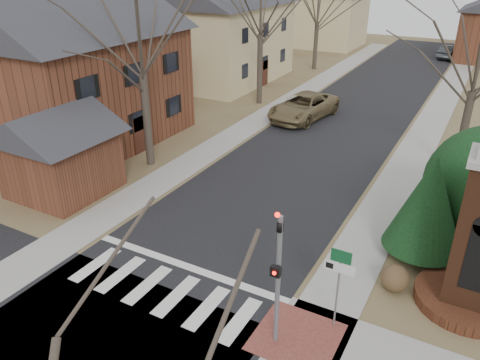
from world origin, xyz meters
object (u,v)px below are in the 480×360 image
Objects in this scene: brick_gate_monument at (479,248)px; sign_post at (339,274)px; traffic_signal_pole at (278,269)px; pickup_truck at (304,107)px; distant_car at (449,52)px.

sign_post is at bearing -138.58° from brick_gate_monument.
traffic_signal_pole is at bearing -136.76° from brick_gate_monument.
sign_post is 0.46× the size of pickup_truck.
pickup_truck is (-11.69, 15.13, -1.33)m from brick_gate_monument.
pickup_truck reaches higher than distant_car.
pickup_truck is at bearing 86.42° from distant_car.
brick_gate_monument is (4.70, 4.42, -0.42)m from traffic_signal_pole.
pickup_truck is (-8.28, 18.14, -1.11)m from sign_post.
sign_post is 19.97m from pickup_truck.
traffic_signal_pole is at bearing -61.72° from pickup_truck.
sign_post is 0.42× the size of brick_gate_monument.
traffic_signal_pole is 6.47m from brick_gate_monument.
pickup_truck is (-6.99, 19.55, -1.75)m from traffic_signal_pole.
distant_car is at bearing 92.80° from sign_post.
traffic_signal_pole is at bearing 100.41° from distant_car.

